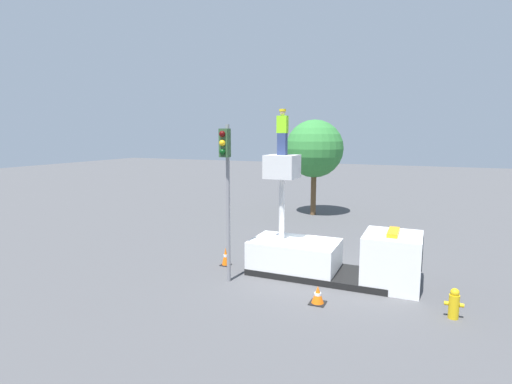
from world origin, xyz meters
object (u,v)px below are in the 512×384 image
at_px(traffic_cone_rear, 226,257).
at_px(traffic_cone_curbside, 318,295).
at_px(worker, 282,132).
at_px(tree_left_bg, 314,149).
at_px(bucket_truck, 332,254).
at_px(fire_hydrant, 454,304).
at_px(traffic_light_pole, 226,173).

height_order(traffic_cone_rear, traffic_cone_curbside, traffic_cone_rear).
distance_m(worker, tree_left_bg, 11.67).
xyz_separation_m(worker, traffic_cone_curbside, (2.17, -2.54, -5.25)).
relative_size(bucket_truck, worker, 3.64).
bearing_deg(tree_left_bg, traffic_cone_curbside, -74.08).
height_order(fire_hydrant, traffic_cone_curbside, fire_hydrant).
distance_m(worker, traffic_cone_rear, 5.68).
height_order(traffic_light_pole, tree_left_bg, tree_left_bg).
height_order(worker, traffic_cone_rear, worker).
relative_size(bucket_truck, traffic_light_pole, 1.10).
distance_m(worker, traffic_cone_curbside, 6.22).
bearing_deg(tree_left_bg, worker, -80.95).
height_order(bucket_truck, traffic_cone_rear, bucket_truck).
relative_size(bucket_truck, fire_hydrant, 6.81).
distance_m(traffic_light_pole, fire_hydrant, 8.38).
distance_m(bucket_truck, traffic_cone_curbside, 2.62).
bearing_deg(bucket_truck, traffic_cone_rear, -175.63).
height_order(bucket_truck, tree_left_bg, tree_left_bg).
height_order(bucket_truck, traffic_cone_curbside, bucket_truck).
bearing_deg(tree_left_bg, traffic_light_pole, -88.18).
height_order(traffic_light_pole, fire_hydrant, traffic_light_pole).
relative_size(worker, fire_hydrant, 1.87).
bearing_deg(traffic_cone_rear, tree_left_bg, 87.49).
xyz_separation_m(worker, tree_left_bg, (-1.83, 11.48, -1.05)).
height_order(traffic_light_pole, traffic_cone_curbside, traffic_light_pole).
bearing_deg(traffic_light_pole, traffic_cone_rear, 119.38).
bearing_deg(fire_hydrant, bucket_truck, 154.58).
bearing_deg(worker, tree_left_bg, 99.05).
distance_m(fire_hydrant, traffic_cone_rear, 8.66).
bearing_deg(worker, bucket_truck, 0.00).
bearing_deg(worker, traffic_light_pole, -124.72).
relative_size(bucket_truck, traffic_cone_rear, 8.30).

